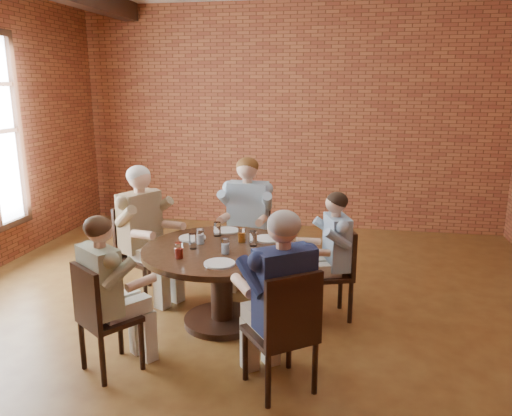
% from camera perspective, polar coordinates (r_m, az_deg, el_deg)
% --- Properties ---
extents(floor, '(7.00, 7.00, 0.00)m').
position_cam_1_polar(floor, '(4.82, -1.82, -13.15)').
color(floor, brown).
rests_on(floor, ground).
extents(wall_back, '(7.00, 0.00, 7.00)m').
position_cam_1_polar(wall_back, '(7.76, 3.77, 10.24)').
color(wall_back, '#974E2B').
rests_on(wall_back, ground).
extents(dining_table, '(1.43, 1.43, 0.75)m').
position_cam_1_polar(dining_table, '(4.64, -4.00, -7.12)').
color(dining_table, black).
rests_on(dining_table, floor).
extents(chair_a, '(0.48, 0.48, 0.88)m').
position_cam_1_polar(chair_a, '(4.85, 9.31, -6.90)').
color(chair_a, black).
rests_on(chair_a, floor).
extents(diner_a, '(0.69, 0.63, 1.23)m').
position_cam_1_polar(diner_a, '(4.79, 8.55, -5.48)').
color(diner_a, teal).
rests_on(diner_a, floor).
extents(chair_b, '(0.47, 0.47, 0.98)m').
position_cam_1_polar(chair_b, '(5.73, -0.85, -2.97)').
color(chair_b, black).
rests_on(chair_b, floor).
extents(diner_b, '(0.59, 0.72, 1.41)m').
position_cam_1_polar(diner_b, '(5.59, -1.06, -1.49)').
color(diner_b, '#8AA0B0').
rests_on(diner_b, floor).
extents(chair_c, '(0.61, 0.61, 0.97)m').
position_cam_1_polar(chair_c, '(5.40, -13.17, -4.45)').
color(chair_c, black).
rests_on(chair_c, floor).
extents(diner_c, '(0.87, 0.81, 1.40)m').
position_cam_1_polar(diner_c, '(5.28, -12.60, -2.85)').
color(diner_c, brown).
rests_on(diner_c, floor).
extents(chair_d, '(0.54, 0.54, 0.90)m').
position_cam_1_polar(chair_d, '(4.06, -17.36, -11.57)').
color(chair_d, black).
rests_on(chair_d, floor).
extents(diner_d, '(0.74, 0.76, 1.26)m').
position_cam_1_polar(diner_d, '(4.03, -16.55, -9.52)').
color(diner_d, '#B5A98E').
rests_on(diner_d, floor).
extents(chair_e, '(0.62, 0.62, 0.95)m').
position_cam_1_polar(chair_e, '(3.64, 3.41, -13.56)').
color(chair_e, black).
rests_on(chair_e, floor).
extents(diner_e, '(0.84, 0.86, 1.36)m').
position_cam_1_polar(diner_e, '(3.63, 2.75, -10.67)').
color(diner_e, '#1A2349').
rests_on(diner_e, floor).
extents(plate_a, '(0.26, 0.26, 0.01)m').
position_cam_1_polar(plate_a, '(4.78, 1.27, -3.54)').
color(plate_a, white).
rests_on(plate_a, dining_table).
extents(plate_b, '(0.26, 0.26, 0.01)m').
position_cam_1_polar(plate_b, '(5.06, -3.42, -2.58)').
color(plate_b, white).
rests_on(plate_b, dining_table).
extents(plate_c, '(0.26, 0.26, 0.01)m').
position_cam_1_polar(plate_c, '(4.85, -7.29, -3.40)').
color(plate_c, white).
rests_on(plate_c, dining_table).
extents(plate_d, '(0.26, 0.26, 0.01)m').
position_cam_1_polar(plate_d, '(4.15, -4.20, -6.33)').
color(plate_d, white).
rests_on(plate_d, dining_table).
extents(glass_a, '(0.07, 0.07, 0.14)m').
position_cam_1_polar(glass_a, '(4.58, -0.32, -3.52)').
color(glass_a, white).
rests_on(glass_a, dining_table).
extents(glass_b, '(0.07, 0.07, 0.14)m').
position_cam_1_polar(glass_b, '(4.70, -1.64, -3.08)').
color(glass_b, white).
rests_on(glass_b, dining_table).
extents(glass_c, '(0.07, 0.07, 0.14)m').
position_cam_1_polar(glass_c, '(4.89, -4.46, -2.42)').
color(glass_c, white).
rests_on(glass_c, dining_table).
extents(glass_d, '(0.07, 0.07, 0.14)m').
position_cam_1_polar(glass_d, '(4.67, -6.38, -3.25)').
color(glass_d, white).
rests_on(glass_d, dining_table).
extents(glass_e, '(0.07, 0.07, 0.14)m').
position_cam_1_polar(glass_e, '(4.54, -7.22, -3.81)').
color(glass_e, white).
rests_on(glass_e, dining_table).
extents(glass_f, '(0.07, 0.07, 0.14)m').
position_cam_1_polar(glass_f, '(4.31, -8.82, -4.81)').
color(glass_f, white).
rests_on(glass_f, dining_table).
extents(glass_g, '(0.07, 0.07, 0.14)m').
position_cam_1_polar(glass_g, '(4.39, -3.54, -4.35)').
color(glass_g, white).
rests_on(glass_g, dining_table).
extents(smartphone, '(0.11, 0.16, 0.01)m').
position_cam_1_polar(smartphone, '(4.20, 0.59, -6.08)').
color(smartphone, black).
rests_on(smartphone, dining_table).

